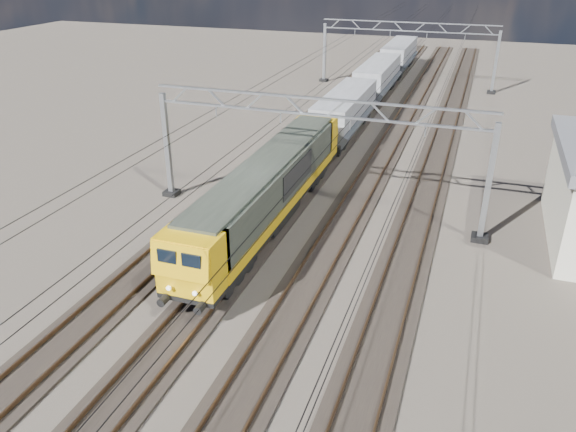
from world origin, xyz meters
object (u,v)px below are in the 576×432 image
(locomotive, at_px, (270,187))
(hopper_wagon_lead, at_px, (345,110))
(hopper_wagon_mid, at_px, (378,77))
(catenary_gantry_far, at_px, (407,52))
(hopper_wagon_third, at_px, (399,54))
(catenary_gantry_mid, at_px, (314,153))

(locomotive, xyz_separation_m, hopper_wagon_lead, (-0.00, 17.70, -0.09))
(hopper_wagon_lead, xyz_separation_m, hopper_wagon_mid, (0.00, 14.20, 0.00))
(locomotive, xyz_separation_m, hopper_wagon_mid, (-0.00, 31.90, -0.09))
(catenary_gantry_far, xyz_separation_m, hopper_wagon_third, (-2.00, 8.20, -1.67))
(locomotive, relative_size, hopper_wagon_lead, 1.62)
(locomotive, bearing_deg, hopper_wagon_lead, 90.00)
(catenary_gantry_mid, height_order, hopper_wagon_mid, catenary_gantry_mid)
(hopper_wagon_third, bearing_deg, catenary_gantry_mid, -87.41)
(hopper_wagon_lead, relative_size, hopper_wagon_third, 1.00)
(catenary_gantry_mid, bearing_deg, catenary_gantry_far, 90.00)
(catenary_gantry_far, height_order, locomotive, catenary_gantry_far)
(hopper_wagon_mid, bearing_deg, hopper_wagon_lead, -90.00)
(locomotive, distance_m, hopper_wagon_third, 46.10)
(hopper_wagon_lead, bearing_deg, catenary_gantry_far, 84.34)
(hopper_wagon_mid, bearing_deg, hopper_wagon_third, 90.00)
(hopper_wagon_lead, distance_m, hopper_wagon_mid, 14.20)
(catenary_gantry_mid, height_order, catenary_gantry_far, same)
(catenary_gantry_far, distance_m, hopper_wagon_third, 8.60)
(catenary_gantry_far, bearing_deg, locomotive, -93.02)
(locomotive, bearing_deg, hopper_wagon_mid, 90.00)
(hopper_wagon_mid, bearing_deg, catenary_gantry_far, 71.56)
(hopper_wagon_mid, xyz_separation_m, hopper_wagon_third, (0.00, 14.20, 0.00))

